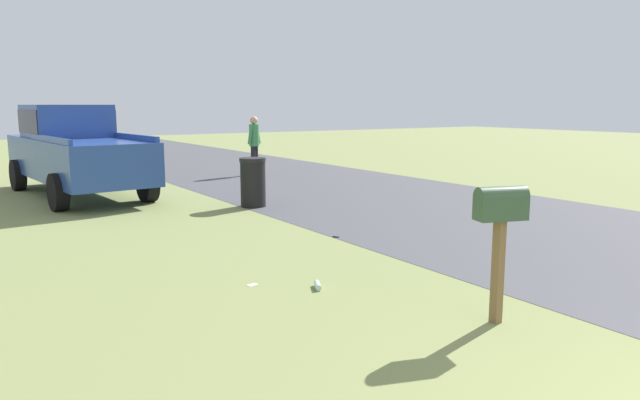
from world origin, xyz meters
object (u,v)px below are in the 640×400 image
(mailbox, at_px, (501,215))
(pedestrian, at_px, (254,141))
(trash_bin, at_px, (253,182))
(pickup_truck, at_px, (74,148))

(mailbox, height_order, pedestrian, pedestrian)
(mailbox, distance_m, trash_bin, 7.31)
(pickup_truck, bearing_deg, trash_bin, -148.77)
(pedestrian, bearing_deg, pickup_truck, 74.59)
(pickup_truck, bearing_deg, pedestrian, -81.41)
(trash_bin, bearing_deg, mailbox, 172.09)
(mailbox, relative_size, trash_bin, 1.32)
(pickup_truck, height_order, trash_bin, pickup_truck)
(trash_bin, xyz_separation_m, pedestrian, (5.02, -2.56, 0.51))
(pedestrian, bearing_deg, mailbox, 134.71)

